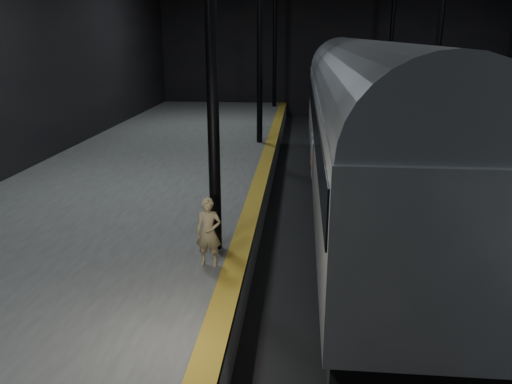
# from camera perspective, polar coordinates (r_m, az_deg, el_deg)

# --- Properties ---
(ground) EXTENTS (44.00, 44.00, 0.00)m
(ground) POSITION_cam_1_polar(r_m,az_deg,el_deg) (15.84, 11.76, -4.18)
(ground) COLOR black
(ground) RESTS_ON ground
(platform_left) EXTENTS (9.00, 43.80, 1.00)m
(platform_left) POSITION_cam_1_polar(r_m,az_deg,el_deg) (16.53, -14.90, -1.64)
(platform_left) COLOR #494947
(platform_left) RESTS_ON ground
(tactile_strip) EXTENTS (0.50, 43.80, 0.01)m
(tactile_strip) POSITION_cam_1_polar(r_m,az_deg,el_deg) (15.44, -0.06, -0.40)
(tactile_strip) COLOR #976B1B
(tactile_strip) RESTS_ON platform_left
(track) EXTENTS (2.40, 43.00, 0.24)m
(track) POSITION_cam_1_polar(r_m,az_deg,el_deg) (15.82, 11.78, -3.96)
(track) COLOR #3F3328
(track) RESTS_ON ground
(train) EXTENTS (3.08, 20.56, 5.50)m
(train) POSITION_cam_1_polar(r_m,az_deg,el_deg) (16.87, 11.72, 7.99)
(train) COLOR #95989D
(train) RESTS_ON ground
(woman) EXTENTS (0.57, 0.39, 1.51)m
(woman) POSITION_cam_1_polar(r_m,az_deg,el_deg) (10.69, -5.44, -4.61)
(woman) COLOR tan
(woman) RESTS_ON platform_left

